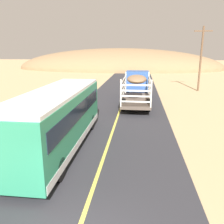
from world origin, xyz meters
TOP-DOWN VIEW (x-y plane):
  - livestock_truck at (1.42, 19.93)m, footprint 2.53×9.70m
  - bus at (-2.61, 6.89)m, footprint 2.54×10.00m
  - power_pole_mid at (9.34, 26.98)m, footprint 2.20×0.24m
  - distant_hill at (-4.22, 62.57)m, footprint 57.25×27.93m

SIDE VIEW (x-z plane):
  - distant_hill at x=-4.22m, z-range -5.61..5.61m
  - bus at x=-2.61m, z-range 0.14..3.35m
  - livestock_truck at x=1.42m, z-range 0.28..3.30m
  - power_pole_mid at x=9.34m, z-range 0.29..8.38m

